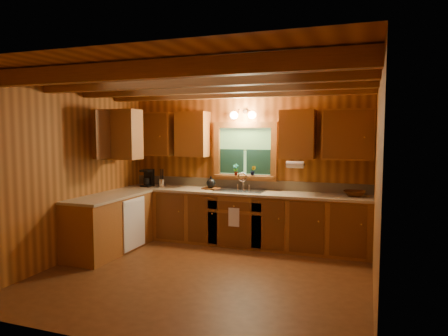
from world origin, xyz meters
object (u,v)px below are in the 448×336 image
coffee_maker (148,178)px  sink (240,194)px  wicker_basket (355,194)px  cutting_board (211,188)px

coffee_maker → sink: bearing=2.9°
wicker_basket → sink: bearing=-178.5°
sink → coffee_maker: coffee_maker is taller
cutting_board → wicker_basket: wicker_basket is taller
coffee_maker → cutting_board: bearing=4.4°
sink → wicker_basket: sink is taller
coffee_maker → wicker_basket: coffee_maker is taller
cutting_board → coffee_maker: bearing=-164.0°
coffee_maker → cutting_board: coffee_maker is taller
wicker_basket → cutting_board: bearing=-179.4°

